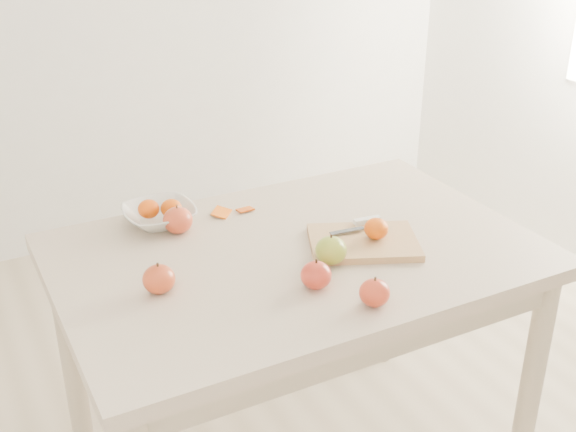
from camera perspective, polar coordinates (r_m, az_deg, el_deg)
name	(u,v)px	position (r m, az deg, el deg)	size (l,w,h in m)	color
table	(297,282)	(1.88, 0.71, -5.24)	(1.20, 0.80, 0.75)	beige
cutting_board	(363,242)	(1.85, 5.98, -2.07)	(0.27, 0.20, 0.02)	tan
board_tangerine	(376,229)	(1.84, 6.98, -1.00)	(0.06, 0.06, 0.05)	#E44808
fruit_bowl	(159,215)	(1.98, -10.13, 0.04)	(0.19, 0.19, 0.05)	silver
bowl_tangerine_near	(149,209)	(1.97, -10.95, 0.56)	(0.06, 0.06, 0.05)	#E03C07
bowl_tangerine_far	(171,208)	(1.96, -9.21, 0.61)	(0.06, 0.06, 0.05)	#D24D07
orange_peel_a	(221,214)	(2.02, -5.28, 0.17)	(0.06, 0.04, 0.00)	orange
orange_peel_b	(245,210)	(2.03, -3.40, 0.46)	(0.04, 0.04, 0.00)	#CA4D0E
paring_knife	(364,222)	(1.92, 6.02, -0.48)	(0.17, 0.05, 0.01)	white
apple_green	(331,250)	(1.75, 3.41, -2.73)	(0.08, 0.08, 0.07)	#5E8518
apple_red_e	(316,275)	(1.65, 2.23, -4.70)	(0.07, 0.07, 0.06)	maroon
apple_red_a	(178,220)	(1.92, -8.70, -0.33)	(0.08, 0.08, 0.07)	maroon
apple_red_c	(375,293)	(1.60, 6.85, -6.04)	(0.07, 0.07, 0.06)	#9F1A12
apple_red_d	(159,279)	(1.66, -10.17, -4.93)	(0.07, 0.07, 0.07)	maroon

